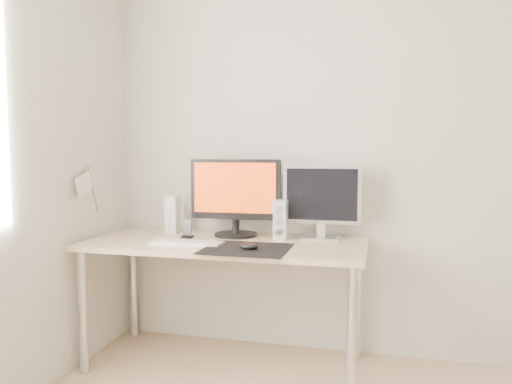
{
  "coord_description": "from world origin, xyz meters",
  "views": [
    {
      "loc": [
        -0.07,
        -1.31,
        1.26
      ],
      "look_at": [
        -0.77,
        1.47,
        1.01
      ],
      "focal_mm": 35.0,
      "sensor_mm": 36.0,
      "label": 1
    }
  ],
  "objects_px": {
    "mouse": "(249,246)",
    "speaker_right": "(281,220)",
    "desk": "(225,255)",
    "second_monitor": "(322,198)",
    "main_monitor": "(235,194)",
    "speaker_left": "(173,215)",
    "keyboard": "(187,242)",
    "phone_dock": "(187,232)"
  },
  "relations": [
    {
      "from": "mouse",
      "to": "speaker_right",
      "type": "height_order",
      "value": "speaker_right"
    },
    {
      "from": "desk",
      "to": "speaker_right",
      "type": "relative_size",
      "value": 6.9
    },
    {
      "from": "desk",
      "to": "second_monitor",
      "type": "distance_m",
      "value": 0.65
    },
    {
      "from": "speaker_right",
      "to": "second_monitor",
      "type": "bearing_deg",
      "value": 16.79
    },
    {
      "from": "main_monitor",
      "to": "second_monitor",
      "type": "relative_size",
      "value": 1.22
    },
    {
      "from": "mouse",
      "to": "speaker_left",
      "type": "height_order",
      "value": "speaker_left"
    },
    {
      "from": "desk",
      "to": "keyboard",
      "type": "height_order",
      "value": "keyboard"
    },
    {
      "from": "main_monitor",
      "to": "keyboard",
      "type": "height_order",
      "value": "main_monitor"
    },
    {
      "from": "speaker_left",
      "to": "phone_dock",
      "type": "relative_size",
      "value": 2.09
    },
    {
      "from": "mouse",
      "to": "desk",
      "type": "distance_m",
      "value": 0.31
    },
    {
      "from": "keyboard",
      "to": "mouse",
      "type": "bearing_deg",
      "value": -13.09
    },
    {
      "from": "desk",
      "to": "speaker_left",
      "type": "bearing_deg",
      "value": 154.83
    },
    {
      "from": "mouse",
      "to": "main_monitor",
      "type": "xyz_separation_m",
      "value": [
        -0.19,
        0.39,
        0.23
      ]
    },
    {
      "from": "second_monitor",
      "to": "speaker_right",
      "type": "xyz_separation_m",
      "value": [
        -0.23,
        -0.07,
        -0.13
      ]
    },
    {
      "from": "main_monitor",
      "to": "phone_dock",
      "type": "bearing_deg",
      "value": -154.54
    },
    {
      "from": "mouse",
      "to": "main_monitor",
      "type": "bearing_deg",
      "value": 115.5
    },
    {
      "from": "desk",
      "to": "speaker_right",
      "type": "xyz_separation_m",
      "value": [
        0.3,
        0.13,
        0.19
      ]
    },
    {
      "from": "speaker_right",
      "to": "keyboard",
      "type": "relative_size",
      "value": 0.55
    },
    {
      "from": "speaker_left",
      "to": "desk",
      "type": "bearing_deg",
      "value": -25.17
    },
    {
      "from": "second_monitor",
      "to": "speaker_left",
      "type": "xyz_separation_m",
      "value": [
        -0.93,
        -0.01,
        -0.13
      ]
    },
    {
      "from": "second_monitor",
      "to": "speaker_right",
      "type": "bearing_deg",
      "value": -163.21
    },
    {
      "from": "keyboard",
      "to": "phone_dock",
      "type": "relative_size",
      "value": 3.78
    },
    {
      "from": "keyboard",
      "to": "speaker_left",
      "type": "bearing_deg",
      "value": 125.0
    },
    {
      "from": "main_monitor",
      "to": "keyboard",
      "type": "distance_m",
      "value": 0.44
    },
    {
      "from": "desk",
      "to": "speaker_left",
      "type": "distance_m",
      "value": 0.49
    },
    {
      "from": "main_monitor",
      "to": "speaker_left",
      "type": "xyz_separation_m",
      "value": [
        -0.41,
        0.01,
        -0.14
      ]
    },
    {
      "from": "desk",
      "to": "phone_dock",
      "type": "bearing_deg",
      "value": 167.98
    },
    {
      "from": "desk",
      "to": "speaker_left",
      "type": "height_order",
      "value": "speaker_left"
    },
    {
      "from": "desk",
      "to": "keyboard",
      "type": "xyz_separation_m",
      "value": [
        -0.18,
        -0.12,
        0.09
      ]
    },
    {
      "from": "mouse",
      "to": "main_monitor",
      "type": "height_order",
      "value": "main_monitor"
    },
    {
      "from": "main_monitor",
      "to": "speaker_left",
      "type": "height_order",
      "value": "main_monitor"
    },
    {
      "from": "speaker_left",
      "to": "speaker_right",
      "type": "height_order",
      "value": "same"
    },
    {
      "from": "main_monitor",
      "to": "second_monitor",
      "type": "bearing_deg",
      "value": 2.71
    },
    {
      "from": "mouse",
      "to": "keyboard",
      "type": "bearing_deg",
      "value": 166.91
    },
    {
      "from": "speaker_right",
      "to": "phone_dock",
      "type": "relative_size",
      "value": 2.09
    },
    {
      "from": "mouse",
      "to": "speaker_right",
      "type": "distance_m",
      "value": 0.37
    },
    {
      "from": "mouse",
      "to": "second_monitor",
      "type": "relative_size",
      "value": 0.22
    },
    {
      "from": "phone_dock",
      "to": "mouse",
      "type": "bearing_deg",
      "value": -30.58
    },
    {
      "from": "desk",
      "to": "keyboard",
      "type": "distance_m",
      "value": 0.24
    },
    {
      "from": "speaker_left",
      "to": "mouse",
      "type": "bearing_deg",
      "value": -33.71
    },
    {
      "from": "keyboard",
      "to": "main_monitor",
      "type": "bearing_deg",
      "value": 56.84
    },
    {
      "from": "mouse",
      "to": "main_monitor",
      "type": "relative_size",
      "value": 0.18
    }
  ]
}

